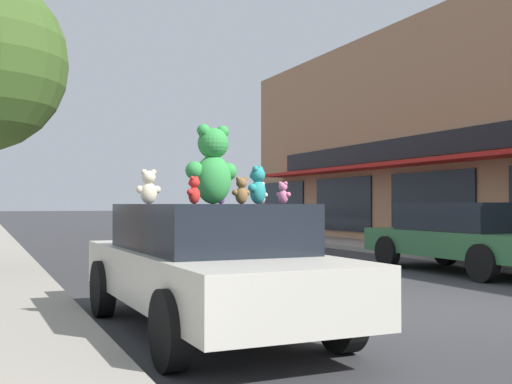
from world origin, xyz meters
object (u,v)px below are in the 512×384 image
at_px(teddy_bear_red, 194,190).
at_px(teddy_bear_giant, 213,166).
at_px(teddy_bear_pink, 283,193).
at_px(teddy_bear_cream, 149,187).
at_px(teddy_bear_purple, 221,194).
at_px(plush_art_car, 206,263).
at_px(teddy_bear_white, 261,193).
at_px(teddy_bear_brown, 241,191).
at_px(parked_car_far_center, 462,235).
at_px(teddy_bear_teal, 258,186).

bearing_deg(teddy_bear_red, teddy_bear_giant, -162.36).
xyz_separation_m(teddy_bear_pink, teddy_bear_red, (-0.90, 0.08, 0.02)).
bearing_deg(teddy_bear_cream, teddy_bear_purple, -137.65).
distance_m(plush_art_car, teddy_bear_cream, 1.03).
height_order(plush_art_car, teddy_bear_white, teddy_bear_white).
distance_m(plush_art_car, teddy_bear_brown, 0.95).
bearing_deg(teddy_bear_white, teddy_bear_red, 101.99).
distance_m(teddy_bear_purple, teddy_bear_pink, 2.13).
bearing_deg(teddy_bear_pink, teddy_bear_cream, 13.28).
distance_m(teddy_bear_giant, teddy_bear_brown, 0.48).
distance_m(teddy_bear_white, teddy_bear_red, 1.20).
relative_size(teddy_bear_white, teddy_bear_red, 0.91).
bearing_deg(parked_car_far_center, teddy_bear_teal, -145.13).
height_order(teddy_bear_giant, teddy_bear_red, teddy_bear_giant).
bearing_deg(plush_art_car, teddy_bear_cream, 170.87).
relative_size(teddy_bear_white, teddy_bear_brown, 0.76).
distance_m(teddy_bear_giant, teddy_bear_cream, 0.77).
distance_m(teddy_bear_giant, teddy_bear_purple, 1.24).
height_order(teddy_bear_pink, teddy_bear_red, teddy_bear_red).
height_order(teddy_bear_brown, teddy_bear_cream, teddy_bear_cream).
xyz_separation_m(teddy_bear_purple, teddy_bear_brown, (-0.11, -1.01, 0.02)).
bearing_deg(teddy_bear_white, teddy_bear_purple, -23.44).
height_order(plush_art_car, teddy_bear_pink, teddy_bear_pink).
xyz_separation_m(teddy_bear_white, parked_car_far_center, (6.22, 3.91, -0.75)).
relative_size(teddy_bear_purple, teddy_bear_cream, 0.73).
height_order(plush_art_car, teddy_bear_red, teddy_bear_red).
xyz_separation_m(teddy_bear_teal, parked_car_far_center, (6.54, 4.56, -0.82)).
bearing_deg(teddy_bear_white, plush_art_car, 48.47).
bearing_deg(teddy_bear_white, teddy_bear_pink, 151.01).
relative_size(teddy_bear_purple, teddy_bear_red, 1.02).
relative_size(teddy_bear_cream, teddy_bear_red, 1.40).
bearing_deg(teddy_bear_pink, teddy_bear_white, -40.19).
distance_m(teddy_bear_white, teddy_bear_cream, 1.23).
bearing_deg(teddy_bear_brown, teddy_bear_giant, 6.79).
distance_m(plush_art_car, teddy_bear_pink, 1.31).
height_order(teddy_bear_white, teddy_bear_brown, teddy_bear_brown).
relative_size(teddy_bear_brown, teddy_bear_red, 1.19).
xyz_separation_m(teddy_bear_brown, parked_car_far_center, (6.30, 3.54, -0.79)).
bearing_deg(teddy_bear_purple, parked_car_far_center, 177.13).
relative_size(plush_art_car, teddy_bear_cream, 12.61).
distance_m(teddy_bear_purple, teddy_bear_teal, 2.05).
height_order(teddy_bear_teal, teddy_bear_red, teddy_bear_teal).
relative_size(teddy_bear_white, parked_car_far_center, 0.05).
bearing_deg(teddy_bear_teal, teddy_bear_brown, -142.59).
height_order(teddy_bear_giant, teddy_bear_cream, teddy_bear_giant).
bearing_deg(teddy_bear_cream, teddy_bear_giant, 179.60).
bearing_deg(plush_art_car, parked_car_far_center, 27.49).
xyz_separation_m(plush_art_car, teddy_bear_purple, (0.61, 1.17, 0.78)).
distance_m(teddy_bear_pink, teddy_bear_teal, 0.26).
height_order(teddy_bear_cream, parked_car_far_center, teddy_bear_cream).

